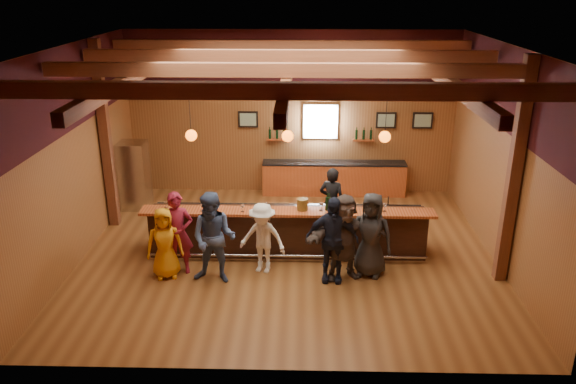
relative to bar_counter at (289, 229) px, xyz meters
The scene contains 27 objects.
room 2.69m from the bar_counter, 100.24° to the right, with size 9.04×9.00×4.52m.
bar_counter is the anchor object (origin of this frame).
back_bar_cabinet 3.76m from the bar_counter, 71.66° to the left, with size 4.00×0.52×0.95m.
window 4.17m from the bar_counter, 78.34° to the left, with size 0.95×0.09×0.95m.
framed_pictures 4.42m from the bar_counter, 66.46° to the left, with size 5.35×0.05×0.45m.
wine_shelves 3.97m from the bar_counter, 78.14° to the left, with size 3.00×0.18×0.30m.
pendant_lights 2.19m from the bar_counter, 96.37° to the right, with size 4.24×0.24×1.37m.
stainless_fridge 4.81m from the bar_counter, 149.24° to the left, with size 0.70×0.70×1.80m, color silver.
customer_orange 2.77m from the bar_counter, 153.49° to the right, with size 0.73×0.48×1.50m, color orange.
customer_redvest 2.50m from the bar_counter, 155.08° to the right, with size 0.64×0.42×1.76m, color maroon.
customer_denim 2.05m from the bar_counter, 135.97° to the right, with size 0.92×0.72×1.89m, color #435887.
customer_white 1.12m from the bar_counter, 117.69° to the right, with size 0.98×0.56×1.52m, color white.
customer_navy 1.62m from the bar_counter, 55.38° to the right, with size 1.06×0.44×1.80m, color #191F33.
customer_brown 1.69m from the bar_counter, 46.41° to the right, with size 1.68×0.53×1.81m, color #4D413E.
customer_dark 2.02m from the bar_counter, 31.49° to the right, with size 0.87×0.57×1.78m, color #29292C.
bartender 1.34m from the bar_counter, 40.37° to the left, with size 0.61×0.40×1.68m, color black.
ice_bucket 0.82m from the bar_counter, 42.82° to the right, with size 0.23×0.23×0.25m, color brown.
bottle_a 1.15m from the bar_counter, 18.30° to the right, with size 0.08×0.08×0.39m.
bottle_b 1.15m from the bar_counter, 12.57° to the right, with size 0.07×0.07×0.34m.
glass_a 2.75m from the bar_counter, behind, with size 0.07×0.07×0.16m.
glass_b 2.01m from the bar_counter, 167.38° to the right, with size 0.07×0.07×0.16m.
glass_c 1.78m from the bar_counter, 169.16° to the right, with size 0.09×0.09×0.20m.
glass_d 1.27m from the bar_counter, 156.48° to the right, with size 0.07×0.07×0.17m.
glass_e 0.88m from the bar_counter, 151.83° to the right, with size 0.07×0.07×0.16m.
glass_f 1.06m from the bar_counter, 23.84° to the right, with size 0.08×0.08×0.19m.
glass_g 1.48m from the bar_counter, 15.29° to the right, with size 0.09×0.09×0.20m.
glass_h 2.20m from the bar_counter, ahead, with size 0.09×0.09×0.19m.
Camera 1 is at (0.30, -11.21, 5.74)m, focal length 35.00 mm.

